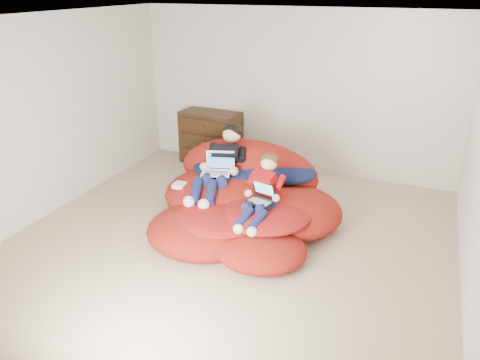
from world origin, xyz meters
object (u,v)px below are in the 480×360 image
(laptop_white, at_px, (218,167))
(dresser, at_px, (211,138))
(younger_boy, at_px, (263,189))
(older_boy, at_px, (222,161))
(beanbag_pile, at_px, (244,198))
(laptop_black, at_px, (262,196))

(laptop_white, bearing_deg, dresser, 118.61)
(younger_boy, distance_m, laptop_white, 0.84)
(older_boy, bearing_deg, laptop_white, -90.00)
(laptop_white, bearing_deg, younger_boy, -27.29)
(beanbag_pile, bearing_deg, laptop_black, -47.15)
(dresser, bearing_deg, beanbag_pile, -52.66)
(younger_boy, bearing_deg, laptop_white, 152.71)
(older_boy, relative_size, laptop_white, 3.09)
(laptop_black, bearing_deg, dresser, 128.53)
(beanbag_pile, height_order, older_boy, older_boy)
(older_boy, distance_m, younger_boy, 0.91)
(dresser, distance_m, laptop_black, 2.64)
(beanbag_pile, distance_m, laptop_black, 0.64)
(laptop_white, height_order, laptop_black, laptop_white)
(laptop_white, distance_m, laptop_black, 0.86)
(beanbag_pile, bearing_deg, younger_boy, -44.57)
(older_boy, bearing_deg, laptop_black, -36.06)
(beanbag_pile, distance_m, laptop_white, 0.52)
(beanbag_pile, bearing_deg, dresser, 127.34)
(laptop_white, bearing_deg, beanbag_pile, -0.57)
(older_boy, height_order, laptop_black, older_boy)
(younger_boy, xyz_separation_m, laptop_white, (-0.75, 0.39, 0.02))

